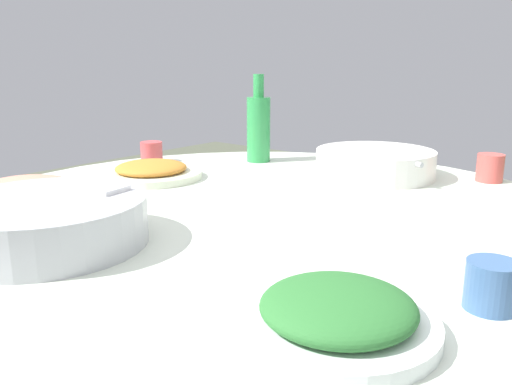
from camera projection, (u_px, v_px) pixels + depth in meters
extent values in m
cylinder|color=#99999E|center=(264.00, 372.00, 1.15)|extent=(0.11, 0.11, 0.68)
cylinder|color=silver|center=(265.00, 215.00, 1.06)|extent=(1.31, 1.31, 0.03)
cylinder|color=#B2B5BA|center=(46.00, 222.00, 0.84)|extent=(0.32, 0.32, 0.08)
ellipsoid|color=white|center=(46.00, 220.00, 0.84)|extent=(0.26, 0.26, 0.08)
cube|color=white|center=(87.00, 185.00, 0.90)|extent=(0.16, 0.08, 0.01)
cylinder|color=white|center=(375.00, 163.00, 1.33)|extent=(0.30, 0.30, 0.07)
cylinder|color=black|center=(375.00, 166.00, 1.33)|extent=(0.26, 0.26, 0.05)
cylinder|color=silver|center=(375.00, 154.00, 1.32)|extent=(0.30, 0.14, 0.01)
cylinder|color=white|center=(337.00, 325.00, 0.58)|extent=(0.22, 0.22, 0.02)
ellipsoid|color=#2A6A2D|center=(338.00, 307.00, 0.57)|extent=(0.17, 0.17, 0.04)
cylinder|color=white|center=(26.00, 194.00, 1.13)|extent=(0.24, 0.24, 0.02)
ellipsoid|color=#DF846C|center=(25.00, 186.00, 1.12)|extent=(0.19, 0.19, 0.03)
cylinder|color=silver|center=(151.00, 175.00, 1.32)|extent=(0.25, 0.25, 0.02)
ellipsoid|color=#BC762A|center=(151.00, 168.00, 1.31)|extent=(0.18, 0.18, 0.03)
cylinder|color=green|center=(259.00, 130.00, 1.51)|extent=(0.07, 0.07, 0.18)
cylinder|color=green|center=(259.00, 86.00, 1.48)|extent=(0.03, 0.03, 0.06)
cylinder|color=#C04648|center=(152.00, 152.00, 1.52)|extent=(0.06, 0.06, 0.06)
cylinder|color=#3D6090|center=(491.00, 285.00, 0.63)|extent=(0.06, 0.06, 0.06)
cylinder|color=#C84D47|center=(490.00, 168.00, 1.28)|extent=(0.06, 0.06, 0.07)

